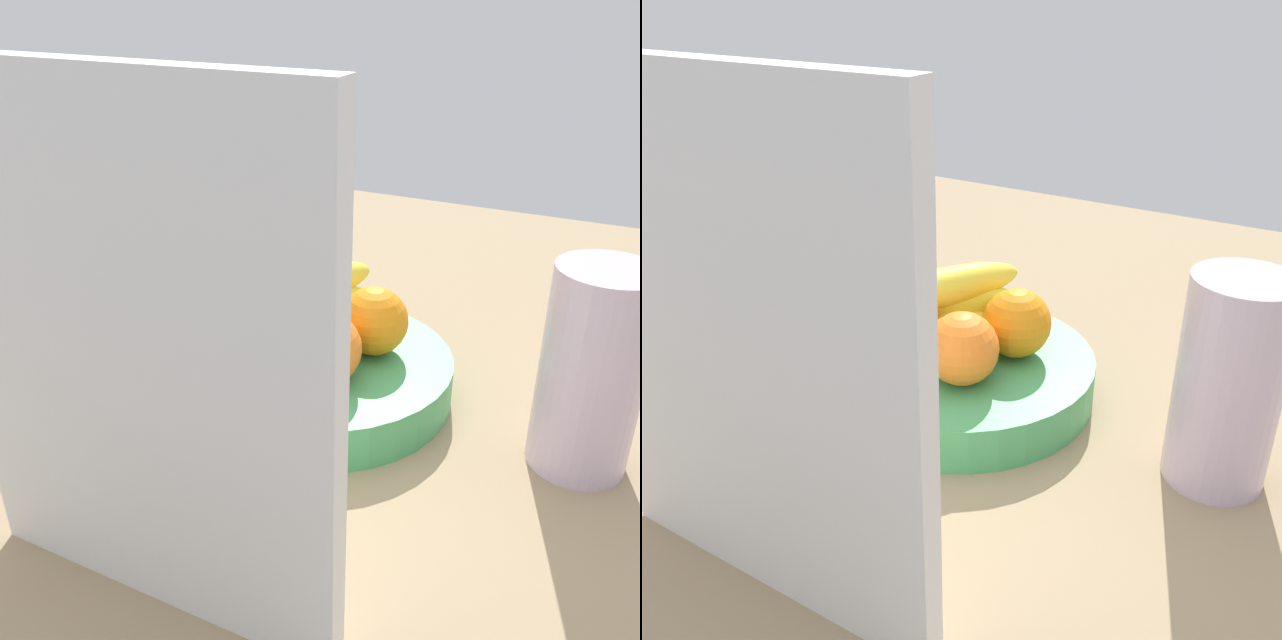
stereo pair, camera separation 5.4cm
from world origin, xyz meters
TOP-DOWN VIEW (x-y plane):
  - ground_plane at (0.00, 0.00)cm, footprint 180.00×140.00cm
  - fruit_bowl at (-2.76, 1.69)cm, footprint 27.25×27.25cm
  - orange_front_left at (-5.43, 6.05)cm, footprint 7.07×7.07cm
  - orange_front_right at (-7.34, -1.39)cm, footprint 7.07×7.07cm
  - orange_center at (-0.06, -3.62)cm, footprint 7.07×7.07cm
  - orange_back_left at (2.04, 5.22)cm, footprint 7.07×7.07cm
  - banana_bunch at (0.11, 0.26)cm, footprint 17.81×16.80cm
  - cutting_board at (-4.27, 30.39)cm, footprint 28.00×1.88cm
  - thermos_tumbler at (-28.57, 1.83)cm, footprint 8.67×8.67cm

SIDE VIEW (x-z plane):
  - ground_plane at x=0.00cm, z-range -3.00..0.00cm
  - fruit_bowl at x=-2.76cm, z-range 0.00..4.50cm
  - orange_front_left at x=-5.43cm, z-range 4.50..11.57cm
  - orange_front_right at x=-7.34cm, z-range 4.50..11.57cm
  - orange_center at x=-0.06cm, z-range 4.50..11.57cm
  - orange_back_left at x=2.04cm, z-range 4.50..11.57cm
  - banana_bunch at x=0.11cm, z-range 4.50..12.90cm
  - thermos_tumbler at x=-28.57cm, z-range 0.00..18.83cm
  - cutting_board at x=-4.27cm, z-range 0.00..36.00cm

